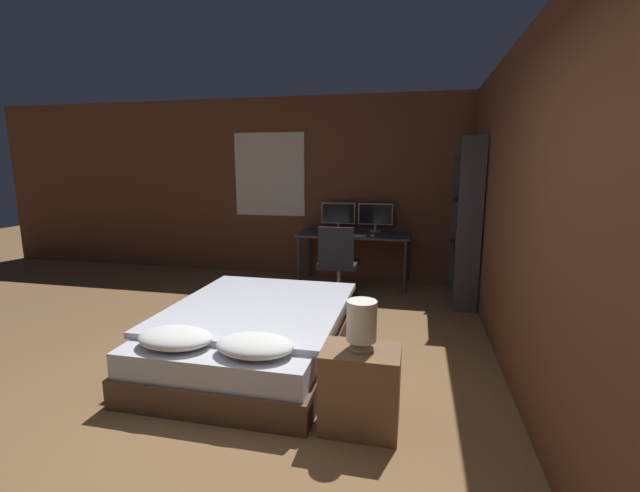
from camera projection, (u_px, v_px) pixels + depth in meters
ground_plane at (229, 446)px, 2.61m from camera, size 20.00×20.00×0.00m
wall_back at (343, 188)px, 6.41m from camera, size 12.00×0.08×2.70m
wall_side_right at (517, 209)px, 3.40m from camera, size 0.06×12.00×2.70m
bed at (255, 333)px, 3.76m from camera, size 1.50×2.05×0.54m
nightstand at (360, 389)px, 2.75m from camera, size 0.50×0.36×0.54m
bedside_lamp at (362, 322)px, 2.67m from camera, size 0.19×0.19×0.32m
desk at (354, 239)px, 6.09m from camera, size 1.57×0.69×0.74m
monitor_left at (338, 214)px, 6.32m from camera, size 0.50×0.16×0.41m
monitor_right at (375, 215)px, 6.20m from camera, size 0.50×0.16×0.41m
keyboard at (352, 235)px, 5.84m from camera, size 0.39×0.13×0.02m
computer_mouse at (373, 236)px, 5.77m from camera, size 0.07×0.05×0.04m
office_chair at (338, 270)px, 5.37m from camera, size 0.52×0.52×0.96m
bookshelf at (467, 217)px, 5.12m from camera, size 0.27×0.90×2.02m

